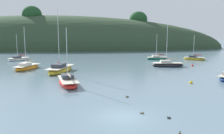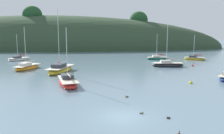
# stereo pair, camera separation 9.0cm
# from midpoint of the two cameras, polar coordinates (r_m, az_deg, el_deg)

# --- Properties ---
(ground_plane) EXTENTS (400.00, 400.00, 0.00)m
(ground_plane) POSITION_cam_midpoint_polar(r_m,az_deg,el_deg) (19.97, 2.58, -12.01)
(ground_plane) COLOR slate
(far_shoreline_hill) EXTENTS (150.00, 36.00, 30.90)m
(far_shoreline_hill) POSITION_cam_midpoint_polar(r_m,az_deg,el_deg) (102.35, -15.83, 4.35)
(far_shoreline_hill) COLOR #2D422B
(far_shoreline_hill) RESTS_ON ground
(sailboat_red_portside) EXTENTS (4.60, 8.38, 11.13)m
(sailboat_red_portside) POSITION_cam_midpoint_polar(r_m,az_deg,el_deg) (42.08, -12.49, -0.60)
(sailboat_red_portside) COLOR gold
(sailboat_red_portside) RESTS_ON ground
(sailboat_cream_ketch) EXTENTS (6.50, 2.52, 8.89)m
(sailboat_cream_ketch) POSITION_cam_midpoint_polar(r_m,az_deg,el_deg) (49.07, 13.29, 0.57)
(sailboat_cream_ketch) COLOR #232328
(sailboat_cream_ketch) RESTS_ON ground
(sailboat_grey_yawl) EXTENTS (4.02, 7.06, 7.80)m
(sailboat_grey_yawl) POSITION_cam_midpoint_polar(r_m,az_deg,el_deg) (31.89, -10.71, -3.56)
(sailboat_grey_yawl) COLOR red
(sailboat_grey_yawl) RESTS_ON ground
(sailboat_orange_cutter) EXTENTS (5.49, 1.87, 6.72)m
(sailboat_orange_cutter) POSITION_cam_midpoint_polar(r_m,az_deg,el_deg) (60.71, 10.88, 2.10)
(sailboat_orange_cutter) COLOR #196B56
(sailboat_orange_cutter) RESTS_ON ground
(sailboat_teal_outer) EXTENTS (5.01, 5.31, 6.64)m
(sailboat_teal_outer) POSITION_cam_midpoint_polar(r_m,az_deg,el_deg) (62.18, -21.76, 1.79)
(sailboat_teal_outer) COLOR white
(sailboat_teal_outer) RESTS_ON ground
(sailboat_white_near) EXTENTS (4.17, 6.89, 8.18)m
(sailboat_white_near) POSITION_cam_midpoint_polar(r_m,az_deg,el_deg) (47.03, -19.97, -0.05)
(sailboat_white_near) COLOR orange
(sailboat_white_near) RESTS_ON ground
(sailboat_navy_dinghy) EXTENTS (5.46, 4.22, 6.36)m
(sailboat_navy_dinghy) POSITION_cam_midpoint_polar(r_m,az_deg,el_deg) (62.60, 19.26, 1.95)
(sailboat_navy_dinghy) COLOR gold
(sailboat_navy_dinghy) RESTS_ON ground
(mooring_buoy_inner) EXTENTS (0.44, 0.44, 0.54)m
(mooring_buoy_inner) POSITION_cam_midpoint_polar(r_m,az_deg,el_deg) (54.46, -12.97, 1.06)
(mooring_buoy_inner) COLOR red
(mooring_buoy_inner) RESTS_ON ground
(mooring_buoy_channel) EXTENTS (0.44, 0.44, 0.54)m
(mooring_buoy_channel) POSITION_cam_midpoint_polar(r_m,az_deg,el_deg) (51.20, 18.90, 0.35)
(mooring_buoy_channel) COLOR red
(mooring_buoy_channel) RESTS_ON ground
(mooring_buoy_outer) EXTENTS (0.44, 0.44, 0.54)m
(mooring_buoy_outer) POSITION_cam_midpoint_polar(r_m,az_deg,el_deg) (33.98, 18.53, -3.60)
(mooring_buoy_outer) COLOR yellow
(mooring_buoy_outer) RESTS_ON ground
(duck_lead) EXTENTS (0.41, 0.29, 0.24)m
(duck_lead) POSITION_cam_midpoint_polar(r_m,az_deg,el_deg) (20.82, 7.14, -11.04)
(duck_lead) COLOR brown
(duck_lead) RESTS_ON ground
(duck_trailing) EXTENTS (0.33, 0.40, 0.24)m
(duck_trailing) POSITION_cam_midpoint_polar(r_m,az_deg,el_deg) (17.49, 15.92, -15.24)
(duck_trailing) COLOR #473828
(duck_trailing) RESTS_ON ground
(duck_straggler) EXTENTS (0.41, 0.31, 0.24)m
(duck_straggler) POSITION_cam_midpoint_polar(r_m,az_deg,el_deg) (20.16, 13.49, -11.88)
(duck_straggler) COLOR #2D2823
(duck_straggler) RESTS_ON ground
(duck_lone_right) EXTENTS (0.43, 0.23, 0.24)m
(duck_lone_right) POSITION_cam_midpoint_polar(r_m,az_deg,el_deg) (25.66, 3.59, -7.20)
(duck_lone_right) COLOR brown
(duck_lone_right) RESTS_ON ground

